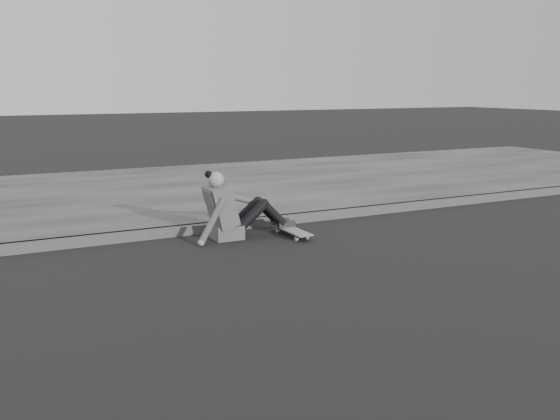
# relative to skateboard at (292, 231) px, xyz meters

# --- Properties ---
(ground) EXTENTS (80.00, 80.00, 0.00)m
(ground) POSITION_rel_skateboard_xyz_m (-1.02, -1.89, -0.07)
(ground) COLOR black
(ground) RESTS_ON ground
(curb) EXTENTS (24.00, 0.16, 0.12)m
(curb) POSITION_rel_skateboard_xyz_m (-1.02, 0.69, -0.01)
(curb) COLOR #474747
(curb) RESTS_ON ground
(sidewalk) EXTENTS (24.00, 6.00, 0.12)m
(sidewalk) POSITION_rel_skateboard_xyz_m (-1.02, 3.71, -0.01)
(sidewalk) COLOR #3C3C3C
(sidewalk) RESTS_ON ground
(skateboard) EXTENTS (0.20, 0.78, 0.09)m
(skateboard) POSITION_rel_skateboard_xyz_m (0.00, 0.00, 0.00)
(skateboard) COLOR #9C9C97
(skateboard) RESTS_ON ground
(seated_woman) EXTENTS (1.38, 0.46, 0.88)m
(seated_woman) POSITION_rel_skateboard_xyz_m (-0.73, 0.25, 0.29)
(seated_woman) COLOR #4E4E50
(seated_woman) RESTS_ON ground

